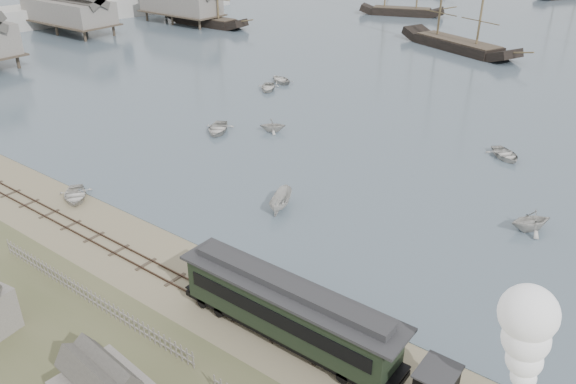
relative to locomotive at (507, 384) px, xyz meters
The scene contains 14 objects.
ground 18.23m from the locomotive, behind, with size 600.00×600.00×0.00m, color tan.
rail_track 18.12m from the locomotive, behind, with size 120.00×1.80×0.16m.
picket_fence_west 25.01m from the locomotive, 168.32° to the right, with size 19.00×0.10×1.20m, color slate, non-canonical shape.
western_wharf 102.67m from the locomotive, 155.85° to the left, with size 36.00×56.00×8.00m, color slate, non-canonical shape.
locomotive is the anchor object (origin of this frame).
passenger_coach 12.22m from the locomotive, behind, with size 14.44×2.78×3.51m.
beached_dinghy 37.46m from the locomotive, behind, with size 3.90×2.79×0.81m, color beige.
rowboat_0 44.18m from the locomotive, 150.41° to the left, with size 4.43×3.16×0.92m, color beige.
rowboat_1 42.34m from the locomotive, 142.65° to the left, with size 2.88×2.48×1.51m, color beige.
rowboat_2 25.35m from the locomotive, 151.18° to the left, with size 3.67×1.38×1.42m, color beige.
rowboat_3 35.67m from the locomotive, 107.22° to the left, with size 4.02×2.87×0.83m, color beige.
rowboat_4 21.75m from the locomotive, 101.93° to the left, with size 3.38×2.92×1.78m, color beige.
rowboat_6 61.18m from the locomotive, 137.16° to the left, with size 3.96×2.83×0.82m, color beige.
rowboat_8 57.68m from the locomotive, 139.48° to the left, with size 4.07×2.90×0.84m, color beige.
Camera 1 is at (20.85, -22.16, 22.73)m, focal length 35.00 mm.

